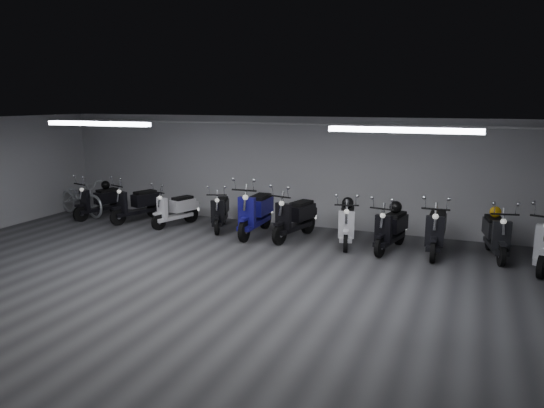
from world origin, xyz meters
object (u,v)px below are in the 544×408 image
at_px(scooter_7, 391,222).
at_px(scooter_8, 437,223).
at_px(scooter_0, 99,196).
at_px(scooter_5, 294,210).
at_px(scooter_1, 136,198).
at_px(bicycle, 81,193).
at_px(helmet_2, 396,207).
at_px(scooter_3, 220,206).
at_px(scooter_6, 347,217).
at_px(scooter_9, 497,227).
at_px(helmet_1, 348,203).
at_px(helmet_0, 105,185).
at_px(scooter_2, 175,204).
at_px(helmet_3, 495,212).
at_px(scooter_4, 255,205).

distance_m(scooter_7, scooter_8, 0.93).
bearing_deg(scooter_0, scooter_5, 16.87).
bearing_deg(scooter_1, bicycle, -161.75).
bearing_deg(helmet_2, scooter_3, 178.76).
xyz_separation_m(scooter_6, scooter_8, (1.91, -0.01, 0.04)).
height_order(scooter_3, scooter_9, scooter_9).
distance_m(scooter_1, scooter_3, 2.47).
distance_m(scooter_5, scooter_7, 2.25).
height_order(scooter_0, scooter_9, scooter_9).
distance_m(scooter_0, scooter_3, 3.68).
xyz_separation_m(scooter_3, helmet_1, (3.25, -0.00, 0.32)).
relative_size(scooter_3, bicycle, 0.84).
relative_size(scooter_8, helmet_0, 7.75).
bearing_deg(scooter_9, scooter_0, 170.36).
xyz_separation_m(scooter_8, helmet_2, (-0.88, 0.15, 0.25)).
xyz_separation_m(scooter_2, helmet_3, (7.57, 0.36, 0.32)).
distance_m(scooter_2, scooter_6, 4.53).
distance_m(scooter_7, scooter_9, 2.12).
relative_size(scooter_4, scooter_9, 1.15).
relative_size(scooter_1, helmet_2, 6.33).
height_order(scooter_1, helmet_1, scooter_1).
distance_m(helmet_2, helmet_3, 2.03).
bearing_deg(scooter_0, helmet_2, 17.69).
relative_size(scooter_3, scooter_8, 0.89).
relative_size(scooter_4, bicycle, 1.03).
height_order(scooter_1, scooter_2, scooter_1).
bearing_deg(scooter_7, scooter_6, -173.02).
distance_m(scooter_6, scooter_9, 3.08).
distance_m(scooter_6, bicycle, 7.68).
xyz_separation_m(scooter_5, helmet_2, (2.30, 0.09, 0.24)).
bearing_deg(scooter_5, scooter_6, 11.22).
bearing_deg(scooter_4, bicycle, 177.31).
xyz_separation_m(scooter_0, scooter_4, (4.72, -0.06, 0.12)).
height_order(scooter_9, bicycle, scooter_9).
xyz_separation_m(scooter_7, scooter_9, (2.10, 0.30, 0.01)).
relative_size(scooter_3, helmet_3, 6.89).
bearing_deg(scooter_4, scooter_7, -3.58).
height_order(scooter_6, helmet_0, scooter_6).
relative_size(scooter_8, helmet_2, 6.70).
height_order(scooter_3, scooter_8, scooter_8).
relative_size(scooter_5, helmet_3, 7.79).
bearing_deg(scooter_8, scooter_2, 178.57).
relative_size(scooter_2, scooter_4, 0.80).
relative_size(scooter_5, scooter_9, 1.06).
height_order(scooter_0, scooter_8, scooter_8).
distance_m(scooter_2, helmet_1, 4.50).
height_order(bicycle, helmet_0, bicycle).
height_order(scooter_1, scooter_4, scooter_4).
xyz_separation_m(scooter_9, helmet_3, (-0.04, 0.24, 0.27)).
xyz_separation_m(scooter_1, bicycle, (-1.91, 0.06, -0.01)).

